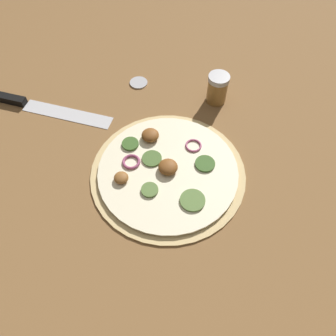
{
  "coord_description": "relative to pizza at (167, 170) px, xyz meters",
  "views": [
    {
      "loc": [
        0.37,
        -0.04,
        0.56
      ],
      "look_at": [
        0.0,
        0.0,
        0.02
      ],
      "focal_mm": 35.0,
      "sensor_mm": 36.0,
      "label": 1
    }
  ],
  "objects": [
    {
      "name": "ground_plane",
      "position": [
        0.0,
        0.0,
        -0.01
      ],
      "size": [
        3.0,
        3.0,
        0.0
      ],
      "primitive_type": "plane",
      "color": "brown"
    },
    {
      "name": "pizza",
      "position": [
        0.0,
        0.0,
        0.0
      ],
      "size": [
        0.32,
        0.32,
        0.03
      ],
      "color": "#D6B77A",
      "rests_on": "ground_plane"
    },
    {
      "name": "loose_cap",
      "position": [
        -0.28,
        -0.04,
        -0.0
      ],
      "size": [
        0.05,
        0.05,
        0.01
      ],
      "color": "#B2B2B7",
      "rests_on": "ground_plane"
    },
    {
      "name": "spice_jar",
      "position": [
        -0.2,
        0.14,
        0.03
      ],
      "size": [
        0.05,
        0.05,
        0.07
      ],
      "color": "olive",
      "rests_on": "ground_plane"
    },
    {
      "name": "knife",
      "position": [
        -0.23,
        -0.31,
        -0.0
      ],
      "size": [
        0.15,
        0.31,
        0.02
      ],
      "rotation": [
        0.0,
        0.0,
        1.18
      ],
      "color": "silver",
      "rests_on": "ground_plane"
    }
  ]
}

